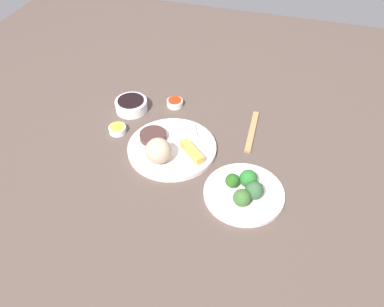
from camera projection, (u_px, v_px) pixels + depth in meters
The scene contains 18 objects.
tabletop at pixel (172, 153), 1.31m from camera, with size 2.20×2.20×0.02m, color brown.
main_plate at pixel (172, 148), 1.30m from camera, with size 0.29×0.29×0.02m, color white.
rice_scoop at pixel (158, 151), 1.22m from camera, with size 0.08×0.08×0.08m, color tan.
spring_roll at pixel (192, 152), 1.26m from camera, with size 0.10×0.03×0.03m, color gold.
crab_rangoon_wonton at pixel (185, 132), 1.34m from camera, with size 0.06×0.08×0.01m, color beige.
stir_fry_heap at pixel (153, 136), 1.32m from camera, with size 0.09×0.09×0.02m, color #452C28.
broccoli_plate at pixel (244, 193), 1.17m from camera, with size 0.23×0.23×0.01m, color white.
broccoli_floret_0 at pixel (254, 190), 1.13m from camera, with size 0.05×0.05×0.05m, color #325934.
broccoli_floret_1 at pixel (242, 198), 1.11m from camera, with size 0.05×0.05×0.05m, color #39642C.
broccoli_floret_2 at pixel (232, 181), 1.16m from camera, with size 0.04×0.04×0.04m, color #25591B.
broccoli_floret_3 at pixel (248, 178), 1.16m from camera, with size 0.05×0.05×0.05m, color #276F29.
soy_sauce_bowl at pixel (131, 105), 1.45m from camera, with size 0.11×0.11×0.04m, color white.
soy_sauce_bowl_liquid at pixel (131, 100), 1.43m from camera, with size 0.09×0.09×0.00m, color black.
sauce_ramekin_sweet_and_sour at pixel (175, 103), 1.48m from camera, with size 0.06×0.06×0.02m, color white.
sauce_ramekin_sweet_and_sour_liquid at pixel (175, 100), 1.47m from camera, with size 0.05×0.05×0.00m, color red.
sauce_ramekin_hot_mustard at pixel (118, 129), 1.37m from camera, with size 0.06×0.06×0.02m, color white.
sauce_ramekin_hot_mustard_liquid at pixel (117, 127), 1.36m from camera, with size 0.05×0.05×0.00m, color gold.
chopsticks_pair at pixel (252, 131), 1.37m from camera, with size 0.21×0.02×0.01m, color #A88150.
Camera 1 is at (0.89, 0.33, 0.92)m, focal length 37.69 mm.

